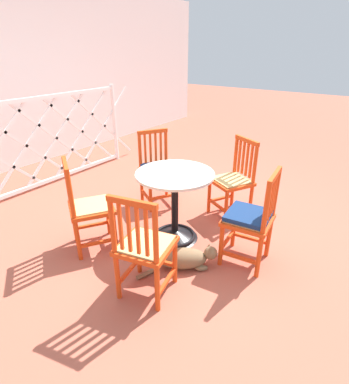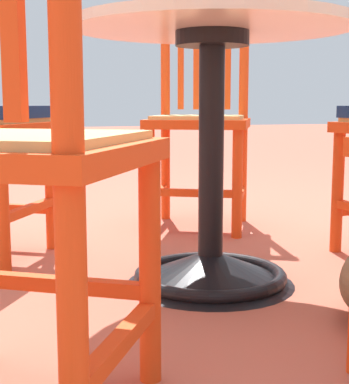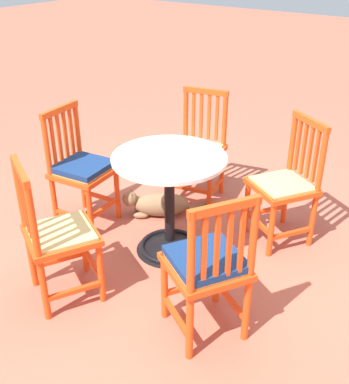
{
  "view_description": "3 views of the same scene",
  "coord_description": "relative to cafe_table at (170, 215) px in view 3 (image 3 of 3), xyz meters",
  "views": [
    {
      "loc": [
        -2.34,
        -1.49,
        1.82
      ],
      "look_at": [
        -0.02,
        0.18,
        0.45
      ],
      "focal_mm": 28.69,
      "sensor_mm": 36.0,
      "label": 1
    },
    {
      "loc": [
        -1.69,
        0.69,
        0.51
      ],
      "look_at": [
        -0.03,
        0.16,
        0.25
      ],
      "focal_mm": 55.97,
      "sensor_mm": 36.0,
      "label": 2
    },
    {
      "loc": [
        2.12,
        1.76,
        1.99
      ],
      "look_at": [
        -0.19,
        0.09,
        0.45
      ],
      "focal_mm": 44.34,
      "sensor_mm": 36.0,
      "label": 3
    }
  ],
  "objects": [
    {
      "name": "ground_plane",
      "position": [
        0.14,
        -0.09,
        -0.28
      ],
      "size": [
        24.0,
        24.0,
        0.0
      ],
      "primitive_type": "plane",
      "color": "#AD5642"
    },
    {
      "name": "cafe_table",
      "position": [
        0.0,
        0.0,
        0.0
      ],
      "size": [
        0.76,
        0.76,
        0.73
      ],
      "color": "black",
      "rests_on": "ground_plane"
    },
    {
      "name": "orange_chair_near_fence",
      "position": [
        0.07,
        -0.76,
        0.16
      ],
      "size": [
        0.44,
        0.44,
        0.91
      ],
      "color": "#D64214",
      "rests_on": "ground_plane"
    },
    {
      "name": "orange_chair_tucked_in",
      "position": [
        0.78,
        -0.25,
        0.15
      ],
      "size": [
        0.54,
        0.54,
        0.91
      ],
      "color": "#D64214",
      "rests_on": "ground_plane"
    },
    {
      "name": "orange_chair_at_corner",
      "position": [
        0.52,
        0.63,
        0.16
      ],
      "size": [
        0.55,
        0.55,
        0.91
      ],
      "color": "#D64214",
      "rests_on": "ground_plane"
    },
    {
      "name": "orange_chair_facing_out",
      "position": [
        -0.61,
        0.57,
        0.15
      ],
      "size": [
        0.55,
        0.55,
        0.91
      ],
      "color": "#D64214",
      "rests_on": "ground_plane"
    },
    {
      "name": "orange_chair_by_planter",
      "position": [
        -0.78,
        -0.27,
        0.15
      ],
      "size": [
        0.48,
        0.48,
        0.91
      ],
      "color": "#D64214",
      "rests_on": "ground_plane"
    },
    {
      "name": "tabby_cat",
      "position": [
        -0.33,
        -0.37,
        -0.19
      ],
      "size": [
        0.59,
        0.5,
        0.23
      ],
      "color": "brown",
      "rests_on": "ground_plane"
    }
  ]
}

